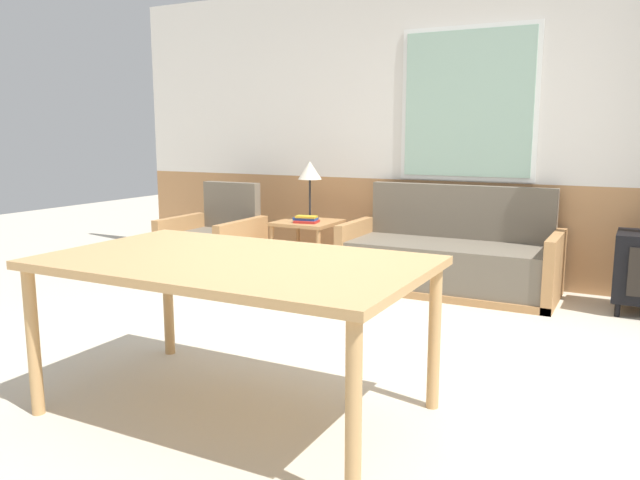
{
  "coord_description": "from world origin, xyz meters",
  "views": [
    {
      "loc": [
        1.39,
        -2.92,
        1.33
      ],
      "look_at": [
        -0.69,
        1.08,
        0.55
      ],
      "focal_mm": 35.0,
      "sensor_mm": 36.0,
      "label": 1
    }
  ],
  "objects_px": {
    "armchair": "(213,248)",
    "dining_table": "(234,272)",
    "table_lamp": "(310,174)",
    "side_table": "(308,230)",
    "couch": "(449,260)"
  },
  "relations": [
    {
      "from": "armchair",
      "to": "dining_table",
      "type": "bearing_deg",
      "value": -55.08
    },
    {
      "from": "table_lamp",
      "to": "armchair",
      "type": "bearing_deg",
      "value": -152.36
    },
    {
      "from": "side_table",
      "to": "dining_table",
      "type": "relative_size",
      "value": 0.3
    },
    {
      "from": "table_lamp",
      "to": "dining_table",
      "type": "xyz_separation_m",
      "value": [
        1.1,
        -2.78,
        -0.27
      ]
    },
    {
      "from": "couch",
      "to": "armchair",
      "type": "height_order",
      "value": "couch"
    },
    {
      "from": "side_table",
      "to": "couch",
      "type": "bearing_deg",
      "value": 2.81
    },
    {
      "from": "table_lamp",
      "to": "dining_table",
      "type": "relative_size",
      "value": 0.31
    },
    {
      "from": "armchair",
      "to": "dining_table",
      "type": "distance_m",
      "value": 3.07
    },
    {
      "from": "couch",
      "to": "table_lamp",
      "type": "xyz_separation_m",
      "value": [
        -1.36,
        0.03,
        0.69
      ]
    },
    {
      "from": "couch",
      "to": "armchair",
      "type": "bearing_deg",
      "value": -169.63
    },
    {
      "from": "couch",
      "to": "side_table",
      "type": "height_order",
      "value": "couch"
    },
    {
      "from": "couch",
      "to": "side_table",
      "type": "distance_m",
      "value": 1.34
    },
    {
      "from": "couch",
      "to": "dining_table",
      "type": "relative_size",
      "value": 1.0
    },
    {
      "from": "couch",
      "to": "side_table",
      "type": "bearing_deg",
      "value": -177.19
    },
    {
      "from": "armchair",
      "to": "side_table",
      "type": "bearing_deg",
      "value": 17.34
    }
  ]
}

